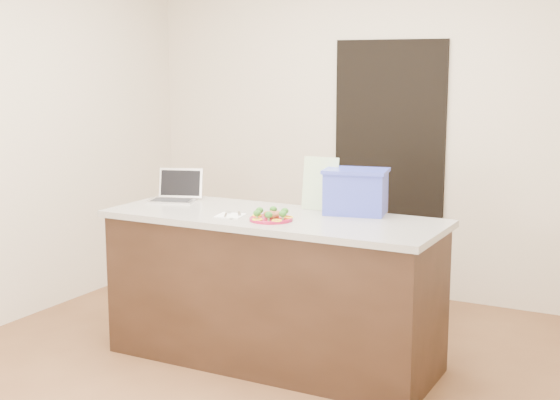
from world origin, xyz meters
The scene contains 16 objects.
ground centered at (0.00, 0.00, 0.00)m, with size 4.00×4.00×0.00m, color brown.
room_shell centered at (0.00, 0.00, 1.62)m, with size 4.00×4.00×4.00m.
doorway centered at (0.10, 1.98, 1.00)m, with size 0.90×0.02×2.00m, color black.
island centered at (0.00, 0.25, 0.46)m, with size 2.06×0.76×0.92m.
plate centered at (0.07, 0.11, 0.93)m, with size 0.25×0.25×0.02m.
meatballs centered at (0.07, 0.11, 0.95)m, with size 0.10×0.10×0.04m.
broccoli centered at (0.07, 0.11, 0.97)m, with size 0.21×0.21×0.04m.
pepper_rings centered at (0.07, 0.11, 0.94)m, with size 0.24×0.25×0.01m.
napkin centered at (-0.21, 0.11, 0.92)m, with size 0.15×0.15×0.01m, color silver.
fork centered at (-0.23, 0.12, 0.93)m, with size 0.07×0.16×0.00m.
knife centered at (-0.18, 0.09, 0.93)m, with size 0.08×0.20×0.01m.
yogurt_bottle centered at (0.14, 0.10, 0.95)m, with size 0.03×0.03×0.06m.
laptop centered at (-0.81, 0.40, 0.98)m, with size 0.35×0.32×0.21m.
leaflet centered at (0.18, 0.54, 1.09)m, with size 0.23×0.00×0.33m, color white.
blue_box centered at (0.42, 0.53, 1.06)m, with size 0.42×0.34×0.27m.
chair centered at (0.18, 1.09, 0.54)m, with size 0.46×0.47×0.94m.
Camera 1 is at (2.18, -3.79, 1.82)m, focal length 50.00 mm.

